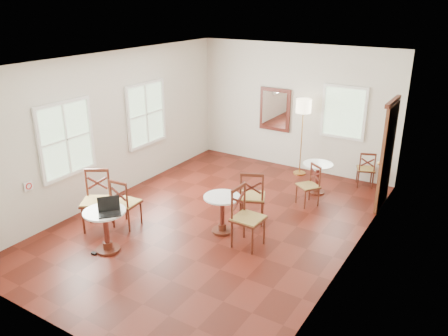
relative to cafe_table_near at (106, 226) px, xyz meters
The scene contains 17 objects.
ground 2.10m from the cafe_table_near, 61.18° to the left, with size 7.00×7.00×0.00m, color #50160D.
room_shell 2.69m from the cafe_table_near, 65.84° to the left, with size 5.02×7.02×3.01m.
cafe_table_near is the anchor object (origin of this frame).
cafe_table_mid 2.02m from the cafe_table_near, 50.63° to the left, with size 0.66×0.66×0.70m.
cafe_table_back 4.61m from the cafe_table_near, 62.91° to the left, with size 0.63×0.63×0.67m.
chair_near_a 0.87m from the cafe_table_near, 112.13° to the left, with size 0.47×0.47×0.95m.
chair_near_b 0.89m from the cafe_table_near, 145.70° to the left, with size 0.69×0.69×1.09m.
chair_mid_a 2.67m from the cafe_table_near, 54.29° to the left, with size 0.64×0.64×1.05m.
chair_mid_b 2.34m from the cafe_table_near, 36.08° to the left, with size 0.50×0.50×1.06m.
chair_back_a 5.79m from the cafe_table_near, 60.09° to the left, with size 0.49×0.49×0.82m.
chair_back_b 4.08m from the cafe_table_near, 57.86° to the left, with size 0.54×0.54×0.85m.
floor_lamp 5.24m from the cafe_table_near, 74.71° to the left, with size 0.35×0.35×1.81m.
laptop 0.37m from the cafe_table_near, ahead, with size 0.45×0.45×0.25m.
mouse 0.30m from the cafe_table_near, 64.21° to the right, with size 0.08×0.05×0.03m, color black.
navy_mug 0.34m from the cafe_table_near, 135.05° to the left, with size 0.11×0.08×0.09m.
water_glass 0.35m from the cafe_table_near, 127.22° to the left, with size 0.06×0.06×0.11m, color white.
power_adapter 0.50m from the cafe_table_near, 116.18° to the right, with size 0.09×0.05×0.03m, color black.
Camera 1 is at (4.13, -6.33, 4.01)m, focal length 36.01 mm.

